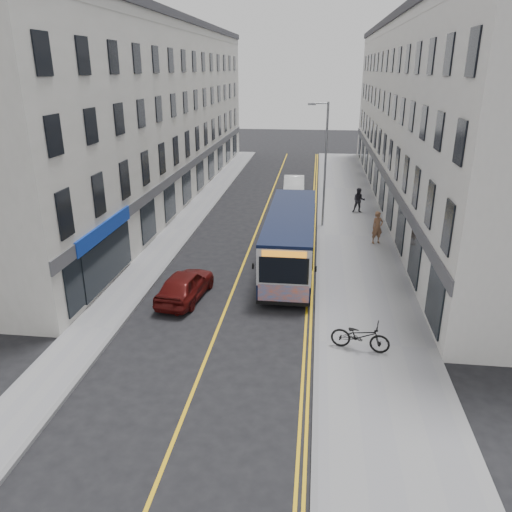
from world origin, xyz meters
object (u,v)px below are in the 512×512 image
(car_white, at_px, (294,186))
(car_maroon, at_px, (185,285))
(city_bus, at_px, (291,238))
(bicycle, at_px, (360,336))
(pedestrian_near, at_px, (377,227))
(streetlamp, at_px, (324,161))
(pedestrian_far, at_px, (359,200))

(car_white, xyz_separation_m, car_maroon, (-3.91, -20.37, -0.09))
(city_bus, relative_size, bicycle, 4.78)
(pedestrian_near, distance_m, car_white, 12.94)
(bicycle, distance_m, pedestrian_near, 12.51)
(car_white, distance_m, car_maroon, 20.74)
(bicycle, bearing_deg, car_maroon, 75.70)
(streetlamp, bearing_deg, car_white, 105.01)
(streetlamp, bearing_deg, pedestrian_near, -45.05)
(streetlamp, distance_m, city_bus, 8.14)
(bicycle, height_order, car_white, car_white)
(pedestrian_far, bearing_deg, bicycle, -92.55)
(bicycle, bearing_deg, pedestrian_near, 3.16)
(bicycle, distance_m, car_white, 24.34)
(bicycle, xyz_separation_m, pedestrian_far, (1.25, 19.12, 0.32))
(city_bus, relative_size, pedestrian_near, 5.33)
(pedestrian_far, xyz_separation_m, car_white, (-4.92, 4.95, -0.22))
(pedestrian_near, bearing_deg, car_white, 91.39)
(pedestrian_far, distance_m, car_maroon, 17.78)
(car_maroon, bearing_deg, city_bus, -128.01)
(city_bus, xyz_separation_m, car_white, (-0.61, 15.92, -0.86))
(bicycle, distance_m, car_maroon, 8.43)
(car_white, height_order, car_maroon, car_white)
(streetlamp, height_order, pedestrian_far, streetlamp)
(city_bus, height_order, pedestrian_far, city_bus)
(streetlamp, height_order, car_white, streetlamp)
(bicycle, height_order, pedestrian_far, pedestrian_far)
(city_bus, distance_m, car_maroon, 6.42)
(city_bus, bearing_deg, car_white, 92.20)
(car_maroon, bearing_deg, streetlamp, -109.92)
(bicycle, xyz_separation_m, car_white, (-3.67, 24.07, 0.09))
(bicycle, bearing_deg, city_bus, 32.26)
(bicycle, bearing_deg, streetlamp, 16.84)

